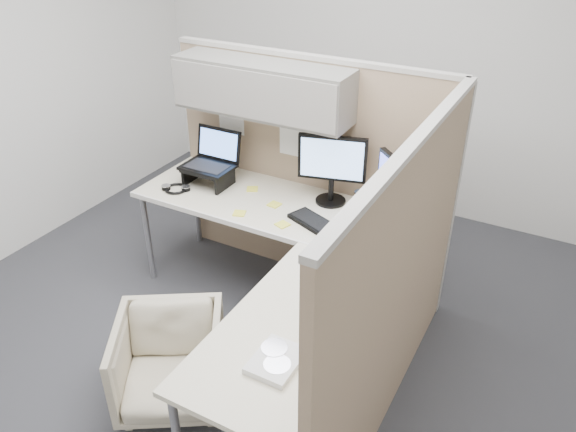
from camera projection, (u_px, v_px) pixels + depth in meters
The scene contains 20 objects.
ground at pixel (256, 344), 3.59m from camera, with size 4.50×4.50×0.00m, color #313136.
partition_back at pixel (288, 135), 3.76m from camera, with size 2.00×0.36×1.63m.
partition_right at pixel (400, 289), 2.76m from camera, with size 0.07×2.03×1.63m.
desk at pixel (282, 250), 3.29m from camera, with size 2.00×1.98×0.73m.
office_chair at pixel (170, 359), 3.08m from camera, with size 0.57×0.53×0.59m, color beige.
monitor_left at pixel (332, 164), 3.57m from camera, with size 0.43×0.20×0.47m.
monitor_right at pixel (397, 192), 3.24m from camera, with size 0.35×0.33×0.47m.
laptop_station at pixel (210, 164), 3.89m from camera, with size 0.35×0.30×0.36m.
keyboard at pixel (320, 226), 3.42m from camera, with size 0.45×0.15×0.02m, color black.
mouse at pixel (354, 247), 3.21m from camera, with size 0.11×0.07×0.04m, color black.
travel_mug at pixel (360, 203), 3.52m from camera, with size 0.08×0.08×0.17m.
soda_can_green at pixel (393, 248), 3.13m from camera, with size 0.07×0.07×0.12m, color #B21E1E.
soda_can_silver at pixel (373, 220), 3.39m from camera, with size 0.07×0.07×0.12m, color #B21E1E.
sticky_note_b at pixel (282, 224), 3.45m from camera, with size 0.08×0.08×0.01m, color yellow.
sticky_note_d at pixel (274, 205), 3.67m from camera, with size 0.08×0.08×0.01m, color yellow.
sticky_note_a at pixel (239, 213), 3.57m from camera, with size 0.08×0.08×0.01m, color yellow.
sticky_note_c at pixel (252, 189), 3.86m from camera, with size 0.08×0.08×0.01m, color yellow.
headphones at pixel (176, 188), 3.85m from camera, with size 0.21×0.21×0.03m.
paper_stack at pixel (277, 360), 2.44m from camera, with size 0.20×0.25×0.03m.
desk_clock at pixel (330, 294), 2.80m from camera, with size 0.07×0.09×0.08m.
Camera 1 is at (1.47, -2.26, 2.52)m, focal length 35.00 mm.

